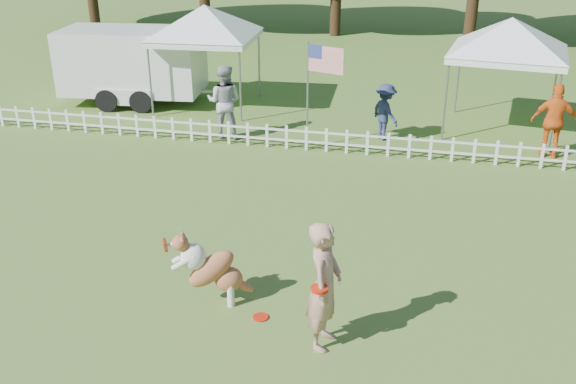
% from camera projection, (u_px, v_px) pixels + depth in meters
% --- Properties ---
extents(ground, '(120.00, 120.00, 0.00)m').
position_uv_depth(ground, '(296.00, 318.00, 9.39)').
color(ground, '#3B6821').
rests_on(ground, ground).
extents(picket_fence, '(22.00, 0.08, 0.60)m').
position_uv_depth(picket_fence, '(357.00, 142.00, 15.50)').
color(picket_fence, silver).
rests_on(picket_fence, ground).
extents(handler, '(0.50, 0.71, 1.85)m').
position_uv_depth(handler, '(324.00, 286.00, 8.48)').
color(handler, tan).
rests_on(handler, ground).
extents(dog, '(1.23, 0.75, 1.20)m').
position_uv_depth(dog, '(213.00, 269.00, 9.51)').
color(dog, brown).
rests_on(dog, ground).
extents(frisbee_on_turf, '(0.26, 0.26, 0.02)m').
position_uv_depth(frisbee_on_turf, '(261.00, 317.00, 9.39)').
color(frisbee_on_turf, red).
rests_on(frisbee_on_turf, ground).
extents(canopy_tent_left, '(2.99, 2.99, 2.91)m').
position_uv_depth(canopy_tent_left, '(207.00, 58.00, 18.80)').
color(canopy_tent_left, white).
rests_on(canopy_tent_left, ground).
extents(canopy_tent_right, '(3.17, 3.17, 2.91)m').
position_uv_depth(canopy_tent_right, '(505.00, 77.00, 16.68)').
color(canopy_tent_right, white).
rests_on(canopy_tent_right, ground).
extents(cargo_trailer, '(5.37, 2.85, 2.26)m').
position_uv_depth(cargo_trailer, '(133.00, 66.00, 19.32)').
color(cargo_trailer, silver).
rests_on(cargo_trailer, ground).
extents(flag_pole, '(0.99, 0.45, 2.64)m').
position_uv_depth(flag_pole, '(307.00, 97.00, 15.46)').
color(flag_pole, gray).
rests_on(flag_pole, ground).
extents(spectator_a, '(0.94, 0.74, 1.90)m').
position_uv_depth(spectator_a, '(224.00, 102.00, 16.40)').
color(spectator_a, '#A4A5A9').
rests_on(spectator_a, ground).
extents(spectator_b, '(1.02, 1.07, 1.46)m').
position_uv_depth(spectator_b, '(385.00, 112.00, 16.32)').
color(spectator_b, navy).
rests_on(spectator_b, ground).
extents(spectator_c, '(1.07, 0.48, 1.80)m').
position_uv_depth(spectator_c, '(554.00, 121.00, 15.07)').
color(spectator_c, orange).
rests_on(spectator_c, ground).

